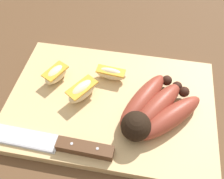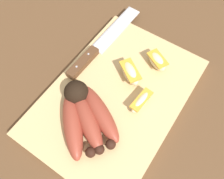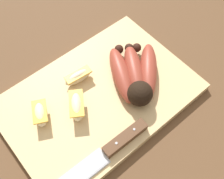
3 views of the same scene
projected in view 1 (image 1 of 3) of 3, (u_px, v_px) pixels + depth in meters
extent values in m
plane|color=brown|center=(114.00, 107.00, 0.52)|extent=(6.00, 6.00, 0.00)
cube|color=tan|center=(111.00, 104.00, 0.51)|extent=(0.41, 0.28, 0.02)
sphere|color=black|center=(136.00, 126.00, 0.43)|extent=(0.05, 0.05, 0.05)
ellipsoid|color=brown|center=(171.00, 117.00, 0.46)|extent=(0.13, 0.13, 0.04)
sphere|color=black|center=(184.00, 92.00, 0.49)|extent=(0.02, 0.02, 0.02)
ellipsoid|color=brown|center=(157.00, 107.00, 0.47)|extent=(0.11, 0.14, 0.04)
sphere|color=black|center=(177.00, 87.00, 0.50)|extent=(0.02, 0.02, 0.02)
ellipsoid|color=brown|center=(143.00, 98.00, 0.48)|extent=(0.10, 0.15, 0.04)
sphere|color=black|center=(167.00, 80.00, 0.51)|extent=(0.02, 0.02, 0.02)
cube|color=silver|center=(11.00, 136.00, 0.45)|extent=(0.18, 0.04, 0.00)
cube|color=#99999E|center=(6.00, 143.00, 0.44)|extent=(0.18, 0.01, 0.00)
cube|color=#51331E|center=(85.00, 148.00, 0.43)|extent=(0.10, 0.02, 0.02)
cylinder|color=#B2B2B7|center=(97.00, 149.00, 0.42)|extent=(0.01, 0.01, 0.00)
cylinder|color=#B2B2B7|center=(72.00, 144.00, 0.42)|extent=(0.01, 0.01, 0.00)
ellipsoid|color=beige|center=(111.00, 74.00, 0.53)|extent=(0.07, 0.03, 0.03)
cube|color=gold|center=(111.00, 71.00, 0.52)|extent=(0.06, 0.03, 0.00)
ellipsoid|color=beige|center=(56.00, 74.00, 0.52)|extent=(0.05, 0.06, 0.03)
cube|color=gold|center=(55.00, 71.00, 0.52)|extent=(0.05, 0.06, 0.00)
ellipsoid|color=beige|center=(82.00, 92.00, 0.49)|extent=(0.06, 0.07, 0.04)
cube|color=gold|center=(82.00, 88.00, 0.48)|extent=(0.06, 0.07, 0.00)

